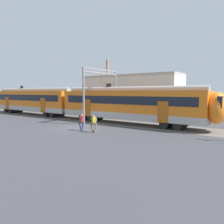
{
  "coord_description": "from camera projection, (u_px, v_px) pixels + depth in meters",
  "views": [
    {
      "loc": [
        16.0,
        -16.11,
        3.73
      ],
      "look_at": [
        2.68,
        2.47,
        1.6
      ],
      "focal_mm": 35.0,
      "sensor_mm": 36.0,
      "label": 1
    }
  ],
  "objects": [
    {
      "name": "track_bed",
      "position": [
        63.0,
        117.0,
        31.9
      ],
      "size": [
        80.0,
        4.4,
        0.01
      ],
      "primitive_type": "cube",
      "color": "#605951",
      "rests_on": "ground"
    },
    {
      "name": "pedestrian_red",
      "position": [
        81.0,
        121.0,
        20.96
      ],
      "size": [
        0.71,
        0.5,
        1.67
      ],
      "color": "navy",
      "rests_on": "ground"
    },
    {
      "name": "ground_plane",
      "position": [
        77.0,
        128.0,
        22.66
      ],
      "size": [
        160.0,
        160.0,
        0.0
      ],
      "primitive_type": "plane",
      "color": "#38383D"
    },
    {
      "name": "pedestrian_yellow",
      "position": [
        94.0,
        122.0,
        19.99
      ],
      "size": [
        0.65,
        0.58,
        1.67
      ],
      "color": "#6B6051",
      "rests_on": "ground"
    },
    {
      "name": "commuter_train",
      "position": [
        75.0,
        102.0,
        30.24
      ],
      "size": [
        38.05,
        3.07,
        4.73
      ],
      "color": "#B2ADA8",
      "rests_on": "ground"
    },
    {
      "name": "catenary_gantry",
      "position": [
        101.0,
        87.0,
        27.4
      ],
      "size": [
        0.24,
        6.64,
        6.53
      ],
      "color": "gray",
      "rests_on": "ground"
    },
    {
      "name": "background_building",
      "position": [
        131.0,
        95.0,
        35.42
      ],
      "size": [
        16.01,
        5.0,
        9.2
      ],
      "color": "beige",
      "rests_on": "ground"
    }
  ]
}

